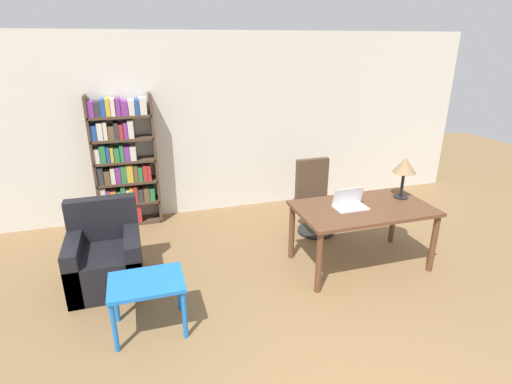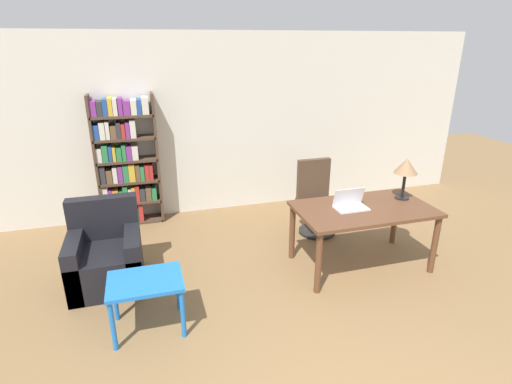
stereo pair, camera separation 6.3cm
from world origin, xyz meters
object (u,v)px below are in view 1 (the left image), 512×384
Objects in this scene: table_lamp at (405,167)px; armchair at (106,259)px; laptop at (350,203)px; side_table_blue at (147,288)px; bookshelf at (122,164)px; desk at (363,214)px; office_chair at (315,200)px.

armchair is (-3.49, 0.32, -0.84)m from table_lamp.
laptop is 0.56× the size of side_table_blue.
side_table_blue is 2.56m from bookshelf.
office_chair is at bearing 97.36° from desk.
bookshelf is (-0.18, 2.51, 0.47)m from side_table_blue.
side_table_blue is 0.73× the size of armchair.
laptop is 1.04m from office_chair.
laptop is 0.20× the size of bookshelf.
side_table_blue is at bearing -167.75° from laptop.
table_lamp is 0.49× the size of office_chair.
bookshelf is (-2.67, 2.04, 0.26)m from desk.
desk is 2.54m from side_table_blue.
office_chair is (-0.13, 1.01, -0.20)m from desk.
bookshelf is (-2.50, 2.01, 0.11)m from laptop.
desk is 4.20× the size of laptop.
table_lamp reaches higher than office_chair.
side_table_blue is at bearing -86.02° from bookshelf.
side_table_blue is at bearing -169.23° from desk.
office_chair is 0.54× the size of bookshelf.
desk reaches higher than side_table_blue.
bookshelf reaches higher than office_chair.
desk is at bearing -10.32° from laptop.
table_lamp is at bearing 7.47° from laptop.
armchair is 1.72m from bookshelf.
laptop is 0.84m from table_lamp.
table_lamp is at bearing -5.30° from armchair.
office_chair is 1.11× the size of armchair.
laptop is 3.21m from bookshelf.
side_table_blue is (-3.08, -0.60, -0.70)m from table_lamp.
table_lamp is 0.75× the size of side_table_blue.
armchair is at bearing -98.40° from bookshelf.
office_chair is 2.79m from side_table_blue.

